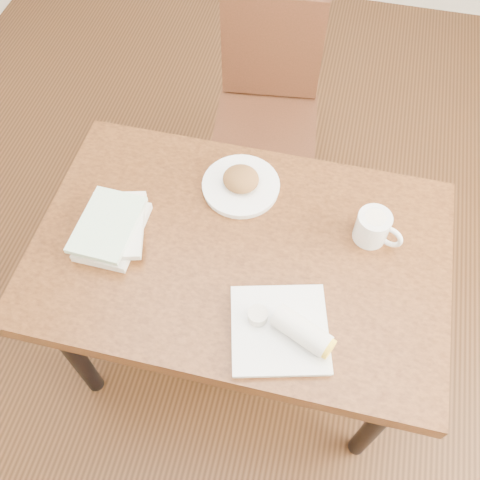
% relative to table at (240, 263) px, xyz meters
% --- Properties ---
extents(ground, '(4.00, 5.00, 0.01)m').
position_rel_table_xyz_m(ground, '(0.00, 0.00, -0.67)').
color(ground, '#472814').
rests_on(ground, ground).
extents(table, '(1.24, 0.80, 0.75)m').
position_rel_table_xyz_m(table, '(0.00, 0.00, 0.00)').
color(table, brown).
rests_on(table, ground).
extents(chair_far, '(0.47, 0.47, 0.95)m').
position_rel_table_xyz_m(chair_far, '(-0.08, 0.84, -0.12)').
color(chair_far, '#472114').
rests_on(chair_far, ground).
extents(plate_scone, '(0.25, 0.25, 0.08)m').
position_rel_table_xyz_m(plate_scone, '(-0.05, 0.22, 0.11)').
color(plate_scone, white).
rests_on(plate_scone, table).
extents(coffee_mug, '(0.14, 0.10, 0.10)m').
position_rel_table_xyz_m(coffee_mug, '(0.37, 0.13, 0.14)').
color(coffee_mug, white).
rests_on(coffee_mug, table).
extents(plate_burrito, '(0.32, 0.32, 0.09)m').
position_rel_table_xyz_m(plate_burrito, '(0.18, -0.23, 0.11)').
color(plate_burrito, white).
rests_on(plate_burrito, table).
extents(book_stack, '(0.22, 0.27, 0.06)m').
position_rel_table_xyz_m(book_stack, '(-0.38, -0.03, 0.12)').
color(book_stack, white).
rests_on(book_stack, table).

